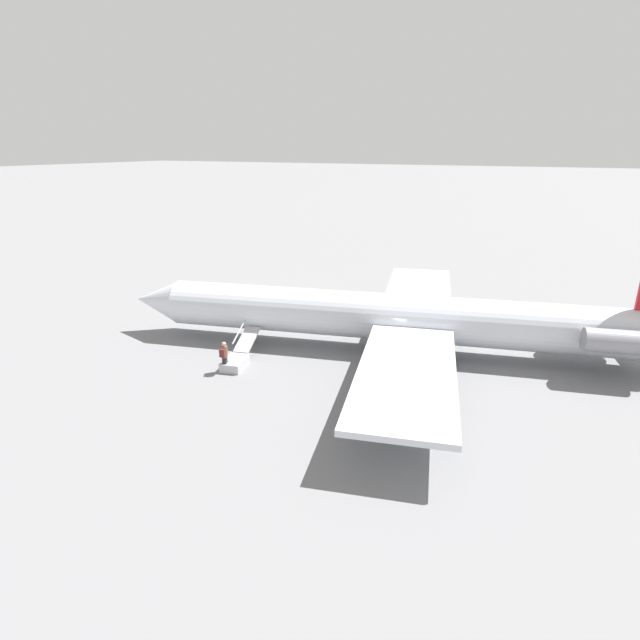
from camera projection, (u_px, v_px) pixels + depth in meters
ground_plane at (389, 350)px, 29.87m from camera, size 600.00×600.00×0.00m
airplane_main at (408, 318)px, 28.95m from camera, size 33.23×25.72×7.18m
boarding_stairs at (237, 358)px, 27.84m from camera, size 1.96×4.14×1.76m
passenger at (224, 355)px, 26.68m from camera, size 0.40×0.56×1.74m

